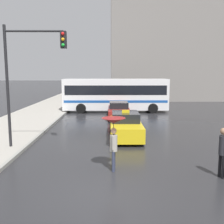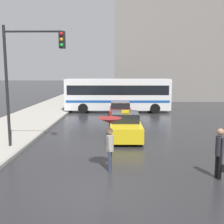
# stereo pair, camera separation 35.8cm
# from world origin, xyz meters

# --- Properties ---
(ground_plane) EXTENTS (300.00, 300.00, 0.00)m
(ground_plane) POSITION_xyz_m (0.00, 0.00, 0.00)
(ground_plane) COLOR #262628
(taxi) EXTENTS (1.91, 4.54, 1.66)m
(taxi) POSITION_xyz_m (1.15, 7.79, 0.69)
(taxi) COLOR gold
(taxi) RESTS_ON ground_plane
(sedan_red) EXTENTS (1.91, 4.45, 1.37)m
(sedan_red) POSITION_xyz_m (0.97, 14.81, 0.63)
(sedan_red) COLOR maroon
(sedan_red) RESTS_ON ground_plane
(city_bus) EXTENTS (10.36, 2.70, 3.30)m
(city_bus) POSITION_xyz_m (0.76, 18.70, 1.83)
(city_bus) COLOR silver
(city_bus) RESTS_ON ground_plane
(pedestrian_with_umbrella) EXTENTS (0.93, 0.93, 2.11)m
(pedestrian_with_umbrella) POSITION_xyz_m (0.36, 2.24, 1.64)
(pedestrian_with_umbrella) COLOR #2D3347
(pedestrian_with_umbrella) RESTS_ON ground_plane
(pedestrian_man) EXTENTS (0.34, 0.57, 1.87)m
(pedestrian_man) POSITION_xyz_m (4.33, 1.50, 1.09)
(pedestrian_man) COLOR black
(pedestrian_man) RESTS_ON ground_plane
(traffic_light) EXTENTS (3.02, 0.38, 6.11)m
(traffic_light) POSITION_xyz_m (-3.70, 5.25, 4.19)
(traffic_light) COLOR black
(traffic_light) RESTS_ON ground_plane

